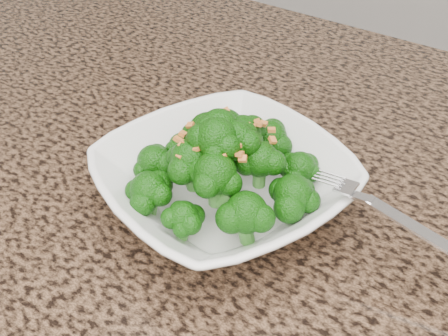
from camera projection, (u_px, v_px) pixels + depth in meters
The scene contains 5 objects.
granite_counter at pixel (310, 281), 0.53m from camera, with size 1.64×1.04×0.03m, color brown.
bowl at pixel (224, 184), 0.57m from camera, with size 0.24×0.24×0.06m, color white.
broccoli_pile at pixel (224, 131), 0.53m from camera, with size 0.21×0.21×0.07m, color #125409, non-canonical shape.
garlic_topping at pixel (224, 95), 0.51m from camera, with size 0.13×0.13×0.01m, color orange, non-canonical shape.
fork at pixel (366, 199), 0.50m from camera, with size 0.17×0.03×0.01m, color silver, non-canonical shape.
Camera 1 is at (0.13, -0.03, 1.30)m, focal length 45.00 mm.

